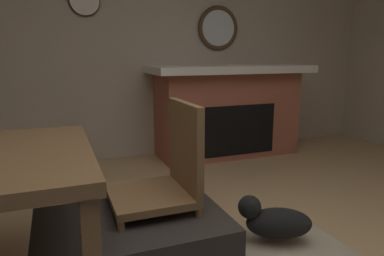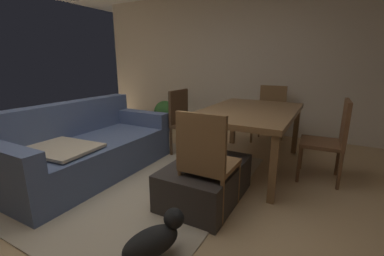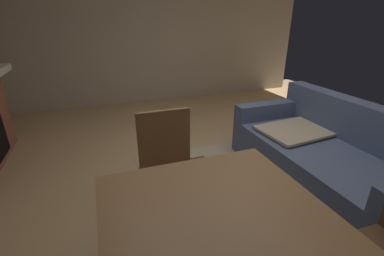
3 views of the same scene
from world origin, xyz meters
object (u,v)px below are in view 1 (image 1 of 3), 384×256
(ottoman_coffee_table, at_px, (134,251))
(small_dog, at_px, (274,221))
(fireplace, at_px, (228,110))
(round_wall_mirror, at_px, (218,28))
(tv_remote, at_px, (146,211))
(wall_clock, at_px, (84,0))
(dining_chair_west, at_px, (167,177))

(ottoman_coffee_table, xyz_separation_m, small_dog, (-0.89, -0.05, -0.02))
(fireplace, xyz_separation_m, small_dog, (0.67, 1.96, -0.37))
(fireplace, bearing_deg, round_wall_mirror, -90.00)
(tv_remote, xyz_separation_m, wall_clock, (0.04, -2.26, 1.34))
(round_wall_mirror, xyz_separation_m, small_dog, (0.67, 2.25, -1.32))
(fireplace, relative_size, wall_clock, 5.83)
(tv_remote, relative_size, small_dog, 0.34)
(ottoman_coffee_table, bearing_deg, round_wall_mirror, -124.23)
(dining_chair_west, bearing_deg, small_dog, 175.73)
(dining_chair_west, xyz_separation_m, wall_clock, (0.18, -2.20, 1.20))
(dining_chair_west, distance_m, small_dog, 0.77)
(wall_clock, bearing_deg, tv_remote, 91.08)
(fireplace, bearing_deg, ottoman_coffee_table, 52.14)
(ottoman_coffee_table, xyz_separation_m, tv_remote, (-0.08, -0.04, 0.19))
(ottoman_coffee_table, height_order, dining_chair_west, dining_chair_west)
(fireplace, xyz_separation_m, dining_chair_west, (1.35, 1.91, -0.01))
(round_wall_mirror, distance_m, wall_clock, 1.54)
(ottoman_coffee_table, relative_size, small_dog, 2.03)
(ottoman_coffee_table, bearing_deg, fireplace, -127.86)
(ottoman_coffee_table, distance_m, wall_clock, 2.77)
(fireplace, bearing_deg, dining_chair_west, 54.80)
(round_wall_mirror, distance_m, small_dog, 2.69)
(tv_remote, relative_size, dining_chair_west, 0.17)
(fireplace, height_order, ottoman_coffee_table, fireplace)
(tv_remote, bearing_deg, small_dog, -147.03)
(round_wall_mirror, relative_size, wall_clock, 1.62)
(ottoman_coffee_table, height_order, tv_remote, tv_remote)
(round_wall_mirror, bearing_deg, ottoman_coffee_table, 55.77)
(tv_remote, bearing_deg, ottoman_coffee_table, 59.43)
(fireplace, bearing_deg, tv_remote, 53.05)
(small_dog, distance_m, wall_clock, 2.86)
(small_dog, bearing_deg, ottoman_coffee_table, 3.39)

